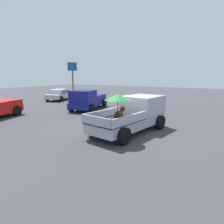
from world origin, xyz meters
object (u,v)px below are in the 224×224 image
(parked_sedan_near, at_px, (59,94))
(motel_sign, at_px, (73,74))
(pickup_truck_main, at_px, (134,114))
(pickup_truck_red, at_px, (88,100))

(parked_sedan_near, distance_m, motel_sign, 3.90)
(pickup_truck_main, relative_size, motel_sign, 1.20)
(motel_sign, bearing_deg, pickup_truck_red, -124.17)
(motel_sign, bearing_deg, parked_sedan_near, 74.56)
(pickup_truck_red, distance_m, parked_sedan_near, 8.03)
(parked_sedan_near, xyz_separation_m, motel_sign, (-0.82, -2.96, 2.40))
(pickup_truck_main, bearing_deg, motel_sign, 65.80)
(pickup_truck_red, bearing_deg, parked_sedan_near, -131.07)
(pickup_truck_main, height_order, parked_sedan_near, pickup_truck_main)
(pickup_truck_main, distance_m, parked_sedan_near, 15.82)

